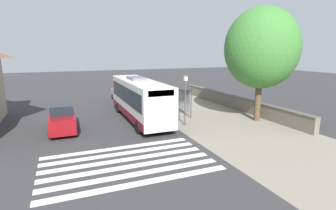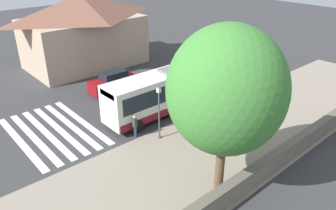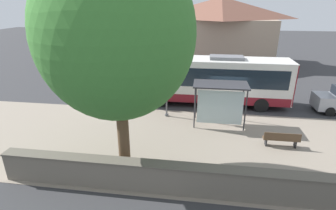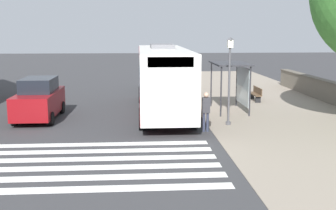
{
  "view_description": "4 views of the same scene",
  "coord_description": "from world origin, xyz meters",
  "px_view_note": "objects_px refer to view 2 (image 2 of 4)",
  "views": [
    {
      "loc": [
        7.98,
        22.53,
        5.93
      ],
      "look_at": [
        -0.77,
        1.04,
        1.11
      ],
      "focal_mm": 28.0,
      "sensor_mm": 36.0,
      "label": 1
    },
    {
      "loc": [
        -16.61,
        16.97,
        12.6
      ],
      "look_at": [
        -1.15,
        3.41,
        2.49
      ],
      "focal_mm": 35.0,
      "sensor_mm": 36.0,
      "label": 2
    },
    {
      "loc": [
        -17.17,
        1.72,
        7.27
      ],
      "look_at": [
        -1.58,
        3.94,
        1.06
      ],
      "focal_mm": 28.0,
      "sensor_mm": 36.0,
      "label": 3
    },
    {
      "loc": [
        3.18,
        23.25,
        4.4
      ],
      "look_at": [
        1.78,
        3.11,
        0.82
      ],
      "focal_mm": 45.0,
      "sensor_mm": 36.0,
      "label": 4
    }
  ],
  "objects_px": {
    "street_lamp_near": "(159,108)",
    "parked_car_behind_bus": "(240,76)",
    "pedestrian": "(135,124)",
    "bus": "(166,91)",
    "bus_shelter": "(203,101)",
    "parked_car_far_lane": "(113,82)",
    "shade_tree": "(226,91)",
    "bench": "(251,119)"
  },
  "relations": [
    {
      "from": "street_lamp_near",
      "to": "parked_car_behind_bus",
      "type": "bearing_deg",
      "value": -79.01
    },
    {
      "from": "pedestrian",
      "to": "bus",
      "type": "bearing_deg",
      "value": -69.36
    },
    {
      "from": "bus_shelter",
      "to": "parked_car_far_lane",
      "type": "bearing_deg",
      "value": 7.75
    },
    {
      "from": "bus_shelter",
      "to": "street_lamp_near",
      "type": "distance_m",
      "value": 3.55
    },
    {
      "from": "bus",
      "to": "street_lamp_near",
      "type": "distance_m",
      "value": 4.3
    },
    {
      "from": "parked_car_far_lane",
      "to": "street_lamp_near",
      "type": "bearing_deg",
      "value": 167.47
    },
    {
      "from": "bus",
      "to": "shade_tree",
      "type": "distance_m",
      "value": 11.01
    },
    {
      "from": "bus",
      "to": "shade_tree",
      "type": "height_order",
      "value": "shade_tree"
    },
    {
      "from": "street_lamp_near",
      "to": "shade_tree",
      "type": "bearing_deg",
      "value": 171.4
    },
    {
      "from": "bus_shelter",
      "to": "bench",
      "type": "distance_m",
      "value": 4.29
    },
    {
      "from": "bus",
      "to": "parked_car_far_lane",
      "type": "relative_size",
      "value": 2.4
    },
    {
      "from": "shade_tree",
      "to": "parked_car_far_lane",
      "type": "relative_size",
      "value": 2.09
    },
    {
      "from": "bus_shelter",
      "to": "parked_car_behind_bus",
      "type": "relative_size",
      "value": 0.73
    },
    {
      "from": "pedestrian",
      "to": "bench",
      "type": "xyz_separation_m",
      "value": [
        -4.43,
        -7.85,
        -0.55
      ]
    },
    {
      "from": "bus_shelter",
      "to": "street_lamp_near",
      "type": "relative_size",
      "value": 0.8
    },
    {
      "from": "bus",
      "to": "bench",
      "type": "relative_size",
      "value": 5.77
    },
    {
      "from": "shade_tree",
      "to": "parked_car_behind_bus",
      "type": "height_order",
      "value": "shade_tree"
    },
    {
      "from": "pedestrian",
      "to": "street_lamp_near",
      "type": "xyz_separation_m",
      "value": [
        -1.27,
        -1.21,
        1.41
      ]
    },
    {
      "from": "bus_shelter",
      "to": "parked_car_behind_bus",
      "type": "bearing_deg",
      "value": -69.68
    },
    {
      "from": "street_lamp_near",
      "to": "parked_car_far_lane",
      "type": "distance_m",
      "value": 9.51
    },
    {
      "from": "parked_car_behind_bus",
      "to": "shade_tree",
      "type": "bearing_deg",
      "value": 123.27
    },
    {
      "from": "bus",
      "to": "parked_car_far_lane",
      "type": "distance_m",
      "value": 6.44
    },
    {
      "from": "bench",
      "to": "bus",
      "type": "bearing_deg",
      "value": 30.09
    },
    {
      "from": "street_lamp_near",
      "to": "parked_car_far_lane",
      "type": "xyz_separation_m",
      "value": [
        9.18,
        -2.04,
        -1.45
      ]
    },
    {
      "from": "bus",
      "to": "street_lamp_near",
      "type": "height_order",
      "value": "street_lamp_near"
    },
    {
      "from": "street_lamp_near",
      "to": "bus",
      "type": "bearing_deg",
      "value": -47.15
    },
    {
      "from": "street_lamp_near",
      "to": "shade_tree",
      "type": "height_order",
      "value": "shade_tree"
    },
    {
      "from": "bus_shelter",
      "to": "pedestrian",
      "type": "bearing_deg",
      "value": 64.55
    },
    {
      "from": "parked_car_behind_bus",
      "to": "parked_car_far_lane",
      "type": "height_order",
      "value": "parked_car_far_lane"
    },
    {
      "from": "bench",
      "to": "shade_tree",
      "type": "xyz_separation_m",
      "value": [
        -3.25,
        7.61,
        5.64
      ]
    },
    {
      "from": "parked_car_behind_bus",
      "to": "pedestrian",
      "type": "bearing_deg",
      "value": 94.84
    },
    {
      "from": "parked_car_far_lane",
      "to": "bus_shelter",
      "type": "bearing_deg",
      "value": -172.25
    },
    {
      "from": "shade_tree",
      "to": "parked_car_behind_bus",
      "type": "xyz_separation_m",
      "value": [
        8.84,
        -13.47,
        -5.22
      ]
    },
    {
      "from": "bus",
      "to": "bus_shelter",
      "type": "distance_m",
      "value": 3.86
    },
    {
      "from": "parked_car_far_lane",
      "to": "bus",
      "type": "bearing_deg",
      "value": -170.19
    },
    {
      "from": "shade_tree",
      "to": "parked_car_far_lane",
      "type": "xyz_separation_m",
      "value": [
        15.59,
        -3.01,
        -5.12
      ]
    },
    {
      "from": "pedestrian",
      "to": "parked_car_behind_bus",
      "type": "xyz_separation_m",
      "value": [
        1.16,
        -13.71,
        -0.13
      ]
    },
    {
      "from": "shade_tree",
      "to": "bus_shelter",
      "type": "bearing_deg",
      "value": -38.71
    },
    {
      "from": "street_lamp_near",
      "to": "bench",
      "type": "bearing_deg",
      "value": -115.48
    },
    {
      "from": "pedestrian",
      "to": "street_lamp_near",
      "type": "bearing_deg",
      "value": -136.23
    },
    {
      "from": "pedestrian",
      "to": "parked_car_behind_bus",
      "type": "height_order",
      "value": "parked_car_behind_bus"
    },
    {
      "from": "shade_tree",
      "to": "parked_car_behind_bus",
      "type": "relative_size",
      "value": 2.09
    }
  ]
}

